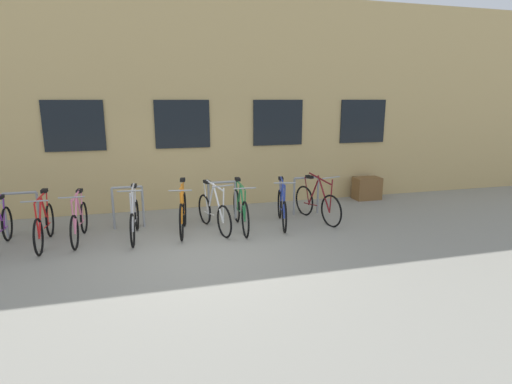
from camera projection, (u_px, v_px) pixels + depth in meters
name	position (u px, v px, depth m)	size (l,w,h in m)	color
ground_plane	(204.00, 254.00, 7.13)	(42.00, 42.00, 0.00)	gray
storefront_building	(172.00, 103.00, 12.65)	(28.00, 6.59, 5.10)	tan
bike_rack	(176.00, 200.00, 8.71)	(6.65, 0.05, 0.90)	gray
bicycle_silver	(134.00, 219.00, 7.93)	(0.44, 1.70, 1.07)	black
bicycle_red	(44.00, 225.00, 7.53)	(0.44, 1.73, 1.00)	black
bicycle_maroon	(317.00, 203.00, 9.05)	(0.52, 1.70, 1.09)	black
bicycle_blue	(282.00, 207.00, 8.76)	(0.53, 1.67, 1.04)	black
bicycle_green	(241.00, 210.00, 8.47)	(0.44, 1.82, 1.04)	black
bicycle_pink	(79.00, 222.00, 7.77)	(0.44, 1.62, 0.98)	black
bicycle_white	(214.00, 212.00, 8.38)	(0.55, 1.66, 1.05)	black
bicycle_orange	(183.00, 213.00, 8.24)	(0.44, 1.68, 1.08)	black
planter_box	(367.00, 188.00, 10.98)	(0.70, 0.44, 0.60)	brown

